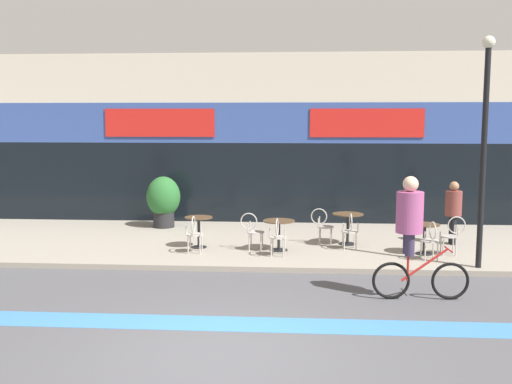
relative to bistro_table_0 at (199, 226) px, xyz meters
name	(u,v)px	position (x,y,z in m)	size (l,w,h in m)	color
ground_plane	(217,356)	(1.31, -6.31, -0.66)	(120.00, 120.00, 0.00)	#4C4C51
sidewalk_slab	(255,243)	(1.31, 0.94, -0.60)	(40.00, 5.50, 0.12)	gray
storefront_facade	(266,139)	(1.31, 5.65, 1.92)	(40.00, 4.06, 5.18)	beige
bike_lane_stripe	(228,324)	(1.31, -5.03, -0.66)	(36.00, 0.70, 0.01)	#3D7AB7
bistro_table_0	(199,226)	(0.00, 0.00, 0.00)	(0.68, 0.68, 0.76)	black
bistro_table_1	(279,229)	(1.96, -0.19, -0.01)	(0.76, 0.76, 0.73)	black
bistro_table_2	(348,222)	(3.66, 0.64, 0.02)	(0.77, 0.77, 0.78)	black
bistro_table_3	(425,233)	(5.34, -0.33, -0.03)	(0.69, 0.69, 0.71)	black
cafe_chair_0_near	(194,232)	(0.00, -0.63, -0.02)	(0.40, 0.58, 0.90)	#B7B2AD
cafe_chair_1_near	(278,234)	(1.95, -0.81, -0.02)	(0.44, 0.59, 0.90)	#B7B2AD
cafe_chair_1_side	(253,229)	(1.33, -0.18, -0.02)	(0.59, 0.43, 0.90)	#B7B2AD
cafe_chair_2_near	(350,229)	(3.66, 0.02, -0.02)	(0.42, 0.58, 0.90)	#B7B2AD
cafe_chair_2_side	(323,224)	(3.03, 0.65, -0.02)	(0.59, 0.44, 0.90)	#B7B2AD
cafe_chair_3_near	(431,238)	(5.35, -0.96, -0.02)	(0.45, 0.60, 0.90)	#B7B2AD
cafe_chair_3_side	(452,233)	(5.97, -0.34, -0.02)	(0.58, 0.41, 0.90)	#B7B2AD
planter_pot	(163,200)	(-1.47, 2.65, 0.26)	(0.97, 0.97, 1.47)	#232326
lamp_post	(484,135)	(6.24, -1.50, 2.26)	(0.26, 0.26, 4.81)	black
cyclist_1	(412,227)	(4.45, -3.48, 0.68)	(1.75, 0.52, 2.25)	black
pedestrian_near_end	(453,207)	(6.28, 0.87, 0.40)	(0.42, 0.42, 1.58)	black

